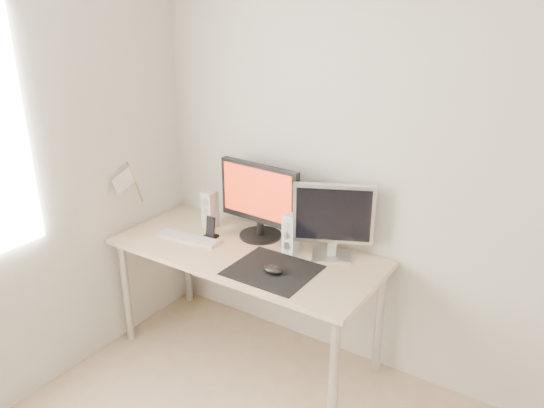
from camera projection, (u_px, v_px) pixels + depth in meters
The scene contains 11 objects.
wall_back at pixel (433, 176), 2.71m from camera, with size 3.50×3.50×0.00m, color beige.
mousepad at pixel (273, 270), 2.86m from camera, with size 0.45×0.40×0.00m, color black.
mouse at pixel (273, 270), 2.82m from camera, with size 0.12×0.07×0.04m, color black.
desk at pixel (246, 262), 3.12m from camera, with size 1.60×0.70×0.73m.
main_monitor at pixel (259, 198), 3.16m from camera, with size 0.55×0.28×0.47m.
second_monitor at pixel (333, 218), 2.92m from camera, with size 0.43×0.24×0.43m.
speaker_left at pixel (210, 209), 3.36m from camera, with size 0.07×0.09×0.24m.
speaker_right at pixel (291, 233), 3.03m from camera, with size 0.07×0.09×0.24m.
keyboard at pixel (188, 238), 3.22m from camera, with size 0.43×0.17×0.02m.
phone_dock at pixel (211, 231), 3.24m from camera, with size 0.08×0.07×0.14m.
pennant at pixel (127, 181), 3.26m from camera, with size 0.01×0.23×0.29m.
Camera 1 is at (0.72, -0.86, 2.11)m, focal length 35.00 mm.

